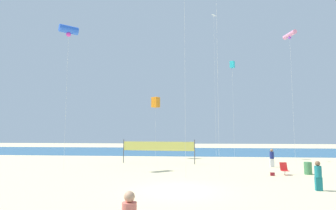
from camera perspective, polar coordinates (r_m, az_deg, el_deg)
name	(u,v)px	position (r m, az deg, el deg)	size (l,w,h in m)	color
ground_plane	(178,190)	(15.55, 2.14, -17.29)	(120.00, 120.00, 0.00)	beige
ocean_band	(188,151)	(45.81, 4.25, -9.57)	(120.00, 20.00, 0.01)	#28608C
beachgoer_navy_shirt	(272,157)	(26.88, 20.81, -10.13)	(0.37, 0.37, 1.63)	white
beachgoer_teal_shirt	(318,175)	(17.27, 28.79, -12.61)	(0.36, 0.36, 1.57)	#19727A
folding_beach_chair	(284,168)	(22.46, 23.02, -12.05)	(0.52, 0.65, 0.89)	red
trash_barrel	(308,168)	(23.38, 27.11, -11.63)	(0.55, 0.55, 0.91)	#3F7F4C
volleyball_net	(158,147)	(27.89, -2.05, -8.76)	(7.37, 0.81, 2.40)	#4C4C51
beach_handbag	(272,174)	(21.71, 20.92, -13.29)	(0.29, 0.15, 0.23)	maroon
kite_orange_box	(156,102)	(33.99, -2.59, 0.55)	(1.08, 1.08, 7.45)	silver
kite_cyan_box	(232,65)	(35.37, 13.24, 8.13)	(0.68, 0.68, 11.93)	silver
kite_blue_tube	(69,30)	(26.89, -19.97, 14.44)	(1.66, 1.56, 12.61)	silver
kite_pink_tube	(290,35)	(32.21, 23.99, 13.15)	(0.89, 1.94, 13.53)	silver
kite_white_diamond	(214,22)	(34.63, 9.56, 16.66)	(0.46, 0.46, 17.30)	silver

